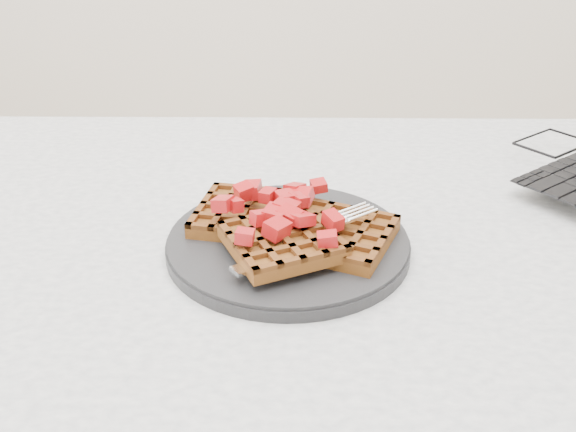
# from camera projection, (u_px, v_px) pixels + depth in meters

# --- Properties ---
(table) EXTENTS (1.20, 0.80, 0.75)m
(table) POSITION_uv_depth(u_px,v_px,m) (383.00, 328.00, 0.74)
(table) COLOR silver
(table) RESTS_ON ground
(plate) EXTENTS (0.25, 0.25, 0.02)m
(plate) POSITION_uv_depth(u_px,v_px,m) (288.00, 243.00, 0.67)
(plate) COLOR black
(plate) RESTS_ON table
(waffles) EXTENTS (0.23, 0.20, 0.03)m
(waffles) POSITION_uv_depth(u_px,v_px,m) (288.00, 229.00, 0.66)
(waffles) COLOR brown
(waffles) RESTS_ON plate
(strawberry_pile) EXTENTS (0.15, 0.15, 0.02)m
(strawberry_pile) POSITION_uv_depth(u_px,v_px,m) (288.00, 204.00, 0.65)
(strawberry_pile) COLOR #960005
(strawberry_pile) RESTS_ON waffles
(fork) EXTENTS (0.16, 0.13, 0.02)m
(fork) POSITION_uv_depth(u_px,v_px,m) (317.00, 244.00, 0.64)
(fork) COLOR silver
(fork) RESTS_ON plate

